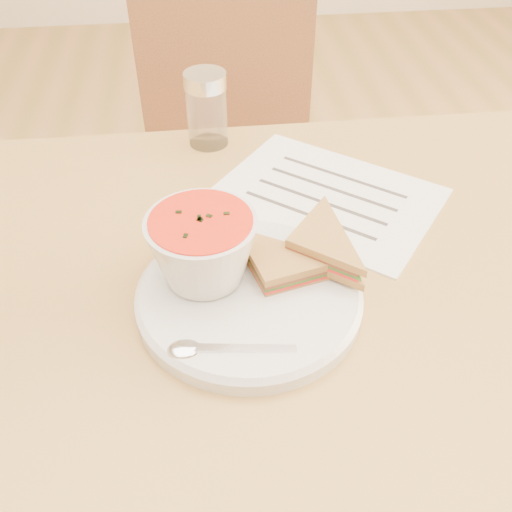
{
  "coord_description": "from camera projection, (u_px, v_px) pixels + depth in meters",
  "views": [
    {
      "loc": [
        -0.14,
        -0.48,
        1.21
      ],
      "look_at": [
        -0.08,
        -0.02,
        0.8
      ],
      "focal_mm": 40.0,
      "sensor_mm": 36.0,
      "label": 1
    }
  ],
  "objects": [
    {
      "name": "paper_menu",
      "position": [
        326.0,
        196.0,
        0.78
      ],
      "size": [
        0.36,
        0.34,
        0.0
      ],
      "primitive_type": null,
      "rotation": [
        0.0,
        0.0,
        -0.68
      ],
      "color": "white",
      "rests_on": "dining_table"
    },
    {
      "name": "chair_far",
      "position": [
        238.0,
        189.0,
        1.31
      ],
      "size": [
        0.42,
        0.42,
        0.91
      ],
      "primitive_type": null,
      "rotation": [
        0.0,
        0.0,
        3.17
      ],
      "color": "#5A331B",
      "rests_on": "floor"
    },
    {
      "name": "sandwich_half_b",
      "position": [
        285.0,
        250.0,
        0.64
      ],
      "size": [
        0.14,
        0.14,
        0.03
      ],
      "primitive_type": null,
      "rotation": [
        0.0,
        0.0,
        -0.67
      ],
      "color": "#B2843F",
      "rests_on": "plate"
    },
    {
      "name": "condiment_shaker",
      "position": [
        207.0,
        109.0,
        0.85
      ],
      "size": [
        0.07,
        0.07,
        0.11
      ],
      "primitive_type": null,
      "rotation": [
        0.0,
        0.0,
        -0.06
      ],
      "color": "silver",
      "rests_on": "dining_table"
    },
    {
      "name": "dining_table",
      "position": [
        306.0,
        437.0,
        0.93
      ],
      "size": [
        1.0,
        0.7,
        0.75
      ],
      "primitive_type": null,
      "color": "olive",
      "rests_on": "floor"
    },
    {
      "name": "sandwich_half_a",
      "position": [
        265.0,
        292.0,
        0.6
      ],
      "size": [
        0.12,
        0.12,
        0.03
      ],
      "primitive_type": null,
      "rotation": [
        0.0,
        0.0,
        0.24
      ],
      "color": "#B2843F",
      "rests_on": "plate"
    },
    {
      "name": "soup_bowl",
      "position": [
        203.0,
        251.0,
        0.61
      ],
      "size": [
        0.13,
        0.13,
        0.08
      ],
      "primitive_type": null,
      "rotation": [
        0.0,
        0.0,
        0.14
      ],
      "color": "silver",
      "rests_on": "plate"
    },
    {
      "name": "plate",
      "position": [
        249.0,
        297.0,
        0.63
      ],
      "size": [
        0.28,
        0.28,
        0.02
      ],
      "primitive_type": null,
      "rotation": [
        0.0,
        0.0,
        0.13
      ],
      "color": "silver",
      "rests_on": "dining_table"
    },
    {
      "name": "spoon",
      "position": [
        235.0,
        349.0,
        0.56
      ],
      "size": [
        0.17,
        0.05,
        0.01
      ],
      "primitive_type": null,
      "rotation": [
        0.0,
        0.0,
        -0.11
      ],
      "color": "silver",
      "rests_on": "plate"
    }
  ]
}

